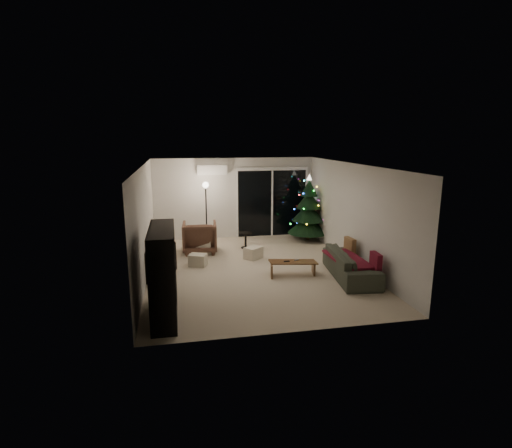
{
  "coord_description": "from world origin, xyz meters",
  "views": [
    {
      "loc": [
        -1.75,
        -9.03,
        3.13
      ],
      "look_at": [
        0.1,
        0.3,
        1.05
      ],
      "focal_mm": 28.0,
      "sensor_mm": 36.0,
      "label": 1
    }
  ],
  "objects_px": {
    "media_cabinet": "(158,262)",
    "armchair": "(200,237)",
    "sofa": "(351,264)",
    "christmas_tree": "(309,208)",
    "coffee_table": "(293,268)",
    "bookshelf": "(152,274)"
  },
  "relations": [
    {
      "from": "media_cabinet",
      "to": "armchair",
      "type": "relative_size",
      "value": 1.18
    },
    {
      "from": "bookshelf",
      "to": "media_cabinet",
      "type": "height_order",
      "value": "bookshelf"
    },
    {
      "from": "media_cabinet",
      "to": "armchair",
      "type": "distance_m",
      "value": 2.08
    },
    {
      "from": "media_cabinet",
      "to": "christmas_tree",
      "type": "relative_size",
      "value": 0.54
    },
    {
      "from": "bookshelf",
      "to": "armchair",
      "type": "bearing_deg",
      "value": 67.43
    },
    {
      "from": "sofa",
      "to": "christmas_tree",
      "type": "relative_size",
      "value": 1.01
    },
    {
      "from": "media_cabinet",
      "to": "sofa",
      "type": "xyz_separation_m",
      "value": [
        4.3,
        -0.9,
        -0.04
      ]
    },
    {
      "from": "armchair",
      "to": "bookshelf",
      "type": "bearing_deg",
      "value": 78.93
    },
    {
      "from": "bookshelf",
      "to": "media_cabinet",
      "type": "relative_size",
      "value": 1.46
    },
    {
      "from": "christmas_tree",
      "to": "armchair",
      "type": "bearing_deg",
      "value": -168.52
    },
    {
      "from": "bookshelf",
      "to": "christmas_tree",
      "type": "xyz_separation_m",
      "value": [
        4.41,
        4.65,
        0.21
      ]
    },
    {
      "from": "media_cabinet",
      "to": "coffee_table",
      "type": "bearing_deg",
      "value": 14.06
    },
    {
      "from": "media_cabinet",
      "to": "armchair",
      "type": "bearing_deg",
      "value": 83.72
    },
    {
      "from": "coffee_table",
      "to": "media_cabinet",
      "type": "bearing_deg",
      "value": -178.79
    },
    {
      "from": "sofa",
      "to": "media_cabinet",
      "type": "bearing_deg",
      "value": 84.97
    },
    {
      "from": "media_cabinet",
      "to": "christmas_tree",
      "type": "distance_m",
      "value": 5.1
    },
    {
      "from": "christmas_tree",
      "to": "sofa",
      "type": "bearing_deg",
      "value": -91.81
    },
    {
      "from": "sofa",
      "to": "armchair",
      "type": "bearing_deg",
      "value": 57.1
    },
    {
      "from": "armchair",
      "to": "sofa",
      "type": "xyz_separation_m",
      "value": [
        3.25,
        -2.7,
        -0.13
      ]
    },
    {
      "from": "media_cabinet",
      "to": "armchair",
      "type": "height_order",
      "value": "armchair"
    },
    {
      "from": "coffee_table",
      "to": "christmas_tree",
      "type": "relative_size",
      "value": 0.52
    },
    {
      "from": "media_cabinet",
      "to": "bookshelf",
      "type": "bearing_deg",
      "value": -65.98
    }
  ]
}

